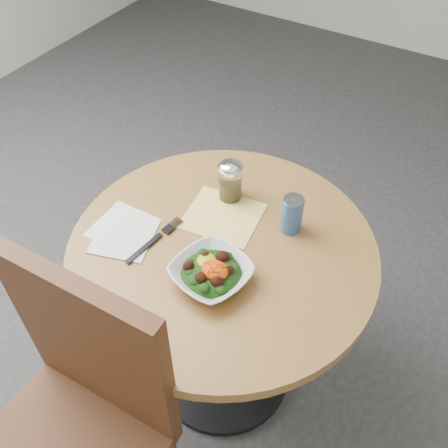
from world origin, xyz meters
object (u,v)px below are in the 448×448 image
spice_shaker (230,181)px  beverage_can (292,214)px  chair (79,418)px  salad_bowl (211,273)px

spice_shaker → beverage_can: size_ratio=1.12×
chair → salad_bowl: (0.13, 0.44, 0.21)m
chair → beverage_can: chair is taller
salad_bowl → spice_shaker: (-0.12, 0.31, 0.04)m
beverage_can → salad_bowl: bearing=-109.7°
beverage_can → spice_shaker: bearing=173.1°
chair → salad_bowl: size_ratio=4.17×
chair → beverage_can: bearing=72.1°
chair → beverage_can: (0.23, 0.72, 0.24)m
spice_shaker → salad_bowl: bearing=-68.4°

